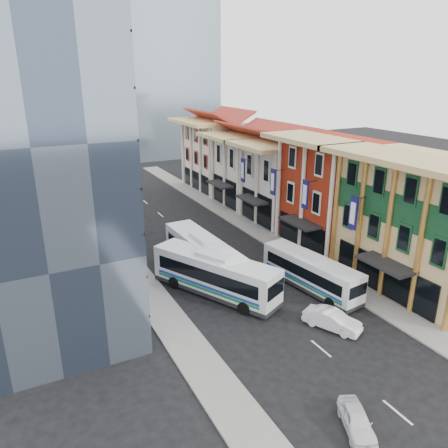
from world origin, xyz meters
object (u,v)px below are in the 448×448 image
office_tower (17,124)px  bus_left_near (215,274)px  shophouse_tan (422,225)px  bus_left_far (204,255)px  bus_right (311,272)px  sedan_right (332,320)px  sedan_left (357,420)px

office_tower → bus_left_near: office_tower is taller
shophouse_tan → bus_left_far: shophouse_tan is taller
bus_right → sedan_right: bus_right is taller
bus_left_near → sedan_left: bearing=-116.1°
office_tower → bus_left_near: (13.79, -7.13, -13.01)m
shophouse_tan → bus_left_near: bearing=158.2°
shophouse_tan → sedan_left: (-17.09, -10.85, -5.39)m
bus_right → bus_left_near: bearing=151.8°
bus_right → sedan_left: 16.82m
office_tower → bus_left_near: size_ratio=2.42×
bus_left_near → sedan_right: (5.63, -9.12, -1.25)m
office_tower → sedan_right: size_ratio=6.71×
shophouse_tan → bus_left_near: size_ratio=1.13×
bus_left_far → sedan_left: (-0.67, -21.89, -1.41)m
bus_right → sedan_right: size_ratio=2.37×
shophouse_tan → office_tower: (-31.00, 14.00, 9.00)m
sedan_right → office_tower: bearing=113.5°
shophouse_tan → bus_left_near: shophouse_tan is taller
shophouse_tan → sedan_left: 20.95m
shophouse_tan → bus_right: size_ratio=1.32×
bus_left_far → bus_right: (7.43, -7.19, -0.32)m
bus_left_near → bus_right: bus_left_near is taller
shophouse_tan → bus_left_near: 18.96m
bus_right → sedan_left: (-8.10, -14.71, -1.09)m
bus_left_far → sedan_right: 14.21m
bus_left_far → sedan_right: size_ratio=2.81×
shophouse_tan → bus_right: 10.68m
bus_left_near → sedan_left: size_ratio=3.46×
office_tower → bus_left_far: (14.58, -2.96, -12.99)m
shophouse_tan → office_tower: office_tower is taller
office_tower → bus_left_far: size_ratio=2.39×
bus_left_near → bus_right: size_ratio=1.17×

